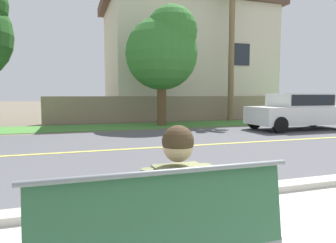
# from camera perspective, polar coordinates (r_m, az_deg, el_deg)

# --- Properties ---
(ground_plane) EXTENTS (140.00, 140.00, 0.00)m
(ground_plane) POSITION_cam_1_polar(r_m,az_deg,el_deg) (9.65, -6.41, -3.65)
(ground_plane) COLOR #665B4C
(curb_edge) EXTENTS (44.00, 0.30, 0.11)m
(curb_edge) POSITION_cam_1_polar(r_m,az_deg,el_deg) (4.39, 9.18, -13.61)
(curb_edge) COLOR #ADA89E
(curb_edge) RESTS_ON ground_plane
(street_asphalt) EXTENTS (52.00, 8.00, 0.01)m
(street_asphalt) POSITION_cam_1_polar(r_m,az_deg,el_deg) (8.20, -4.27, -5.15)
(street_asphalt) COLOR #515156
(street_asphalt) RESTS_ON ground_plane
(road_centre_line) EXTENTS (48.00, 0.14, 0.01)m
(road_centre_line) POSITION_cam_1_polar(r_m,az_deg,el_deg) (8.20, -4.27, -5.11)
(road_centre_line) COLOR #E0CC4C
(road_centre_line) RESTS_ON ground_plane
(far_verge_grass) EXTENTS (48.00, 2.80, 0.02)m
(far_verge_grass) POSITION_cam_1_polar(r_m,az_deg,el_deg) (13.94, -10.07, -0.98)
(far_verge_grass) COLOR #478438
(far_verge_grass) RESTS_ON ground_plane
(seated_person_olive) EXTENTS (0.52, 0.68, 1.25)m
(seated_person_olive) POSITION_cam_1_polar(r_m,az_deg,el_deg) (2.25, 1.05, -15.20)
(seated_person_olive) COLOR #333D56
(seated_person_olive) RESTS_ON ground_plane
(car_white_near) EXTENTS (4.30, 1.86, 1.54)m
(car_white_near) POSITION_cam_1_polar(r_m,az_deg,el_deg) (13.77, 23.80, 2.13)
(car_white_near) COLOR silver
(car_white_near) RESTS_ON ground_plane
(shade_tree_centre) EXTENTS (3.41, 3.41, 5.63)m
(shade_tree_centre) POSITION_cam_1_polar(r_m,az_deg,el_deg) (14.39, -0.75, 13.86)
(shade_tree_centre) COLOR brown
(shade_tree_centre) RESTS_ON ground_plane
(palm_tree_tall) EXTENTS (2.09, 1.98, 8.13)m
(palm_tree_tall) POSITION_cam_1_polar(r_m,az_deg,el_deg) (17.94, 12.24, 21.36)
(palm_tree_tall) COLOR brown
(palm_tree_tall) RESTS_ON ground_plane
(garden_wall) EXTENTS (13.00, 0.36, 1.40)m
(garden_wall) POSITION_cam_1_polar(r_m,az_deg,el_deg) (16.73, -0.33, 2.47)
(garden_wall) COLOR gray
(garden_wall) RESTS_ON ground_plane
(house_across_street) EXTENTS (11.07, 6.91, 7.69)m
(house_across_street) POSITION_cam_1_polar(r_m,az_deg,el_deg) (20.69, 3.49, 11.81)
(house_across_street) COLOR beige
(house_across_street) RESTS_ON ground_plane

